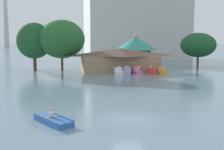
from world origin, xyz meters
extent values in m
plane|color=slate|center=(0.00, 0.00, 0.00)|extent=(2000.00, 2000.00, 0.00)
cube|color=#2D60AD|center=(-5.98, 0.11, 0.21)|extent=(3.05, 4.12, 0.42)
cube|color=#2D60AD|center=(-5.39, 0.41, 0.47)|extent=(1.79, 3.34, 0.10)
cube|color=#2D60AD|center=(-6.56, -0.20, 0.47)|extent=(1.79, 3.34, 0.10)
cube|color=#997F5B|center=(-6.11, 0.37, 0.44)|extent=(1.18, 0.77, 0.04)
ellipsoid|color=white|center=(-6.11, 0.37, 0.70)|extent=(0.54, 0.49, 0.47)
sphere|color=tan|center=(-6.11, 0.37, 1.04)|extent=(0.22, 0.22, 0.22)
cylinder|color=tan|center=(-4.63, 0.91, 0.19)|extent=(0.84, 1.55, 0.70)
cylinder|color=tan|center=(-7.41, -0.52, 0.19)|extent=(0.84, 1.55, 0.70)
cube|color=white|center=(6.90, 31.60, 0.39)|extent=(1.71, 2.43, 0.77)
cube|color=white|center=(6.93, 31.88, 1.10)|extent=(1.36, 1.16, 0.66)
cylinder|color=white|center=(6.81, 30.68, 1.09)|extent=(0.14, 0.14, 0.65)
sphere|color=white|center=(6.81, 30.68, 1.60)|extent=(0.36, 0.36, 0.36)
cube|color=#B299D8|center=(8.84, 32.58, 0.38)|extent=(2.56, 3.33, 0.76)
cube|color=#C8ADF0|center=(8.96, 32.92, 1.06)|extent=(1.77, 1.72, 0.60)
cylinder|color=#B299D8|center=(8.44, 31.47, 1.08)|extent=(0.14, 0.14, 0.65)
sphere|color=white|center=(8.44, 31.47, 1.58)|extent=(0.35, 0.35, 0.35)
cube|color=pink|center=(10.97, 32.99, 0.31)|extent=(1.67, 2.94, 0.63)
cube|color=pink|center=(10.93, 33.34, 0.97)|extent=(1.28, 1.39, 0.68)
cylinder|color=pink|center=(11.11, 31.88, 0.97)|extent=(0.14, 0.14, 0.69)
sphere|color=white|center=(11.11, 31.88, 1.47)|extent=(0.30, 0.30, 0.30)
cube|color=red|center=(13.58, 32.21, 0.35)|extent=(2.15, 3.14, 0.71)
cube|color=#E8423C|center=(13.68, 32.55, 0.97)|extent=(1.50, 1.57, 0.52)
cylinder|color=red|center=(13.26, 31.11, 1.04)|extent=(0.14, 0.14, 0.67)
sphere|color=white|center=(13.26, 31.11, 1.55)|extent=(0.35, 0.35, 0.35)
cube|color=orange|center=(15.68, 31.60, 0.33)|extent=(1.69, 2.66, 0.66)
cube|color=gold|center=(15.72, 31.91, 0.96)|extent=(1.33, 1.26, 0.60)
cylinder|color=orange|center=(15.58, 30.59, 0.91)|extent=(0.14, 0.14, 0.49)
sphere|color=white|center=(15.58, 30.59, 1.33)|extent=(0.35, 0.35, 0.35)
cube|color=#9E7F5B|center=(8.94, 38.71, 1.66)|extent=(16.07, 7.78, 3.32)
pyramid|color=brown|center=(8.94, 38.71, 4.12)|extent=(17.36, 8.95, 1.61)
cylinder|color=#993328|center=(16.90, 52.94, 2.07)|extent=(8.01, 8.01, 4.14)
cone|color=teal|center=(16.90, 52.94, 5.92)|extent=(11.42, 11.42, 3.58)
sphere|color=#B7993D|center=(16.90, 52.94, 8.06)|extent=(0.70, 0.70, 0.70)
cylinder|color=brown|center=(-9.01, 43.48, 1.34)|extent=(0.74, 0.74, 2.68)
ellipsoid|color=#1E5128|center=(-9.01, 43.48, 6.56)|extent=(7.59, 7.59, 7.77)
cylinder|color=brown|center=(-3.19, 41.82, 1.38)|extent=(0.52, 0.52, 2.76)
ellipsoid|color=#28602D|center=(-3.19, 41.82, 6.90)|extent=(9.93, 9.93, 8.28)
cylinder|color=brown|center=(30.47, 44.26, 1.25)|extent=(0.54, 0.54, 2.51)
ellipsoid|color=#1E5128|center=(30.47, 44.26, 5.54)|extent=(8.75, 8.75, 6.07)
cube|color=beige|center=(26.14, 82.13, 11.68)|extent=(37.01, 17.55, 23.37)
camera|label=1|loc=(-6.29, -22.21, 6.20)|focal=46.71mm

